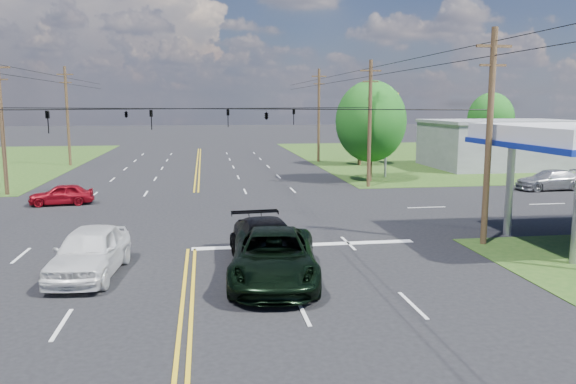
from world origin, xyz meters
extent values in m
plane|color=black|center=(0.00, 12.00, 0.00)|extent=(280.00, 280.00, 0.00)
cube|color=#214415|center=(35.00, 44.00, 0.00)|extent=(46.00, 48.00, 0.03)
cube|color=silver|center=(5.00, 4.00, 0.00)|extent=(10.00, 0.50, 0.02)
cube|color=slate|center=(30.00, 32.00, 2.20)|extent=(14.00, 10.00, 4.40)
cylinder|color=#A5A5AA|center=(15.00, 4.50, 2.33)|extent=(0.36, 0.36, 4.65)
cylinder|color=#3C2F19|center=(13.00, 3.00, 4.75)|extent=(0.28, 0.28, 9.50)
cube|color=#3C2F19|center=(13.00, 3.00, 8.70)|extent=(1.60, 0.12, 0.12)
cube|color=#3C2F19|center=(13.00, 3.00, 7.90)|extent=(1.20, 0.10, 0.10)
cylinder|color=#3C2F19|center=(-13.00, 21.00, 4.75)|extent=(0.28, 0.28, 9.50)
cylinder|color=#3C2F19|center=(13.00, 21.00, 4.75)|extent=(0.28, 0.28, 9.50)
cube|color=#3C2F19|center=(13.00, 21.00, 8.70)|extent=(1.60, 0.12, 0.12)
cube|color=#3C2F19|center=(13.00, 21.00, 7.90)|extent=(1.20, 0.10, 0.10)
cylinder|color=#3C2F19|center=(-13.00, 40.00, 5.00)|extent=(0.28, 0.28, 10.00)
cube|color=#3C2F19|center=(-13.00, 40.00, 9.20)|extent=(1.60, 0.12, 0.12)
cube|color=#3C2F19|center=(-13.00, 40.00, 8.40)|extent=(1.20, 0.10, 0.10)
cylinder|color=#3C2F19|center=(13.00, 40.00, 5.00)|extent=(0.28, 0.28, 10.00)
cube|color=#3C2F19|center=(13.00, 40.00, 9.20)|extent=(1.60, 0.12, 0.12)
cube|color=#3C2F19|center=(13.00, 40.00, 8.40)|extent=(1.20, 0.10, 0.10)
imported|color=black|center=(-6.50, 7.50, 5.42)|extent=(0.17, 0.21, 1.05)
imported|color=black|center=(-2.08, 10.56, 5.42)|extent=(0.17, 0.21, 1.05)
imported|color=black|center=(2.08, 13.44, 5.42)|extent=(0.17, 0.21, 1.05)
imported|color=black|center=(6.50, 16.50, 5.42)|extent=(0.17, 0.21, 1.05)
imported|color=black|center=(-3.90, 14.70, 5.70)|extent=(1.24, 0.26, 0.50)
imported|color=black|center=(3.90, 9.30, 5.70)|extent=(1.24, 0.26, 0.50)
cylinder|color=black|center=(13.00, 10.00, 8.90)|extent=(0.04, 100.00, 0.04)
cylinder|color=black|center=(13.00, 10.00, 8.30)|extent=(0.04, 100.00, 0.04)
cylinder|color=#3C2F19|center=(14.00, 24.00, 1.65)|extent=(0.36, 0.36, 3.30)
ellipsoid|color=#134A14|center=(14.00, 24.00, 4.88)|extent=(5.70, 5.70, 6.60)
cylinder|color=#3C2F19|center=(16.50, 36.00, 1.43)|extent=(0.36, 0.36, 2.86)
ellipsoid|color=#134A14|center=(16.50, 36.00, 4.23)|extent=(4.94, 4.94, 5.72)
cylinder|color=#3C2F19|center=(34.00, 42.00, 1.54)|extent=(0.36, 0.36, 3.08)
ellipsoid|color=#134A14|center=(34.00, 42.00, 4.55)|extent=(5.32, 5.32, 6.16)
imported|color=black|center=(3.00, -0.97, 0.90)|extent=(3.77, 6.82, 1.81)
imported|color=black|center=(3.00, 1.03, 0.87)|extent=(2.95, 6.19, 1.74)
imported|color=white|center=(-3.59, 0.76, 0.91)|extent=(2.62, 5.49, 1.81)
imported|color=maroon|center=(-8.27, 16.34, 0.66)|extent=(4.00, 1.97, 1.31)
imported|color=#9A9B9F|center=(25.74, 17.50, 0.74)|extent=(5.16, 2.24, 1.48)
cylinder|color=#A5A5AA|center=(16.02, 26.12, 3.64)|extent=(0.20, 0.20, 7.28)
cube|color=yellow|center=(16.02, 26.12, 6.68)|extent=(2.01, 0.35, 1.00)
camera|label=1|loc=(0.65, -20.04, 6.25)|focal=35.00mm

